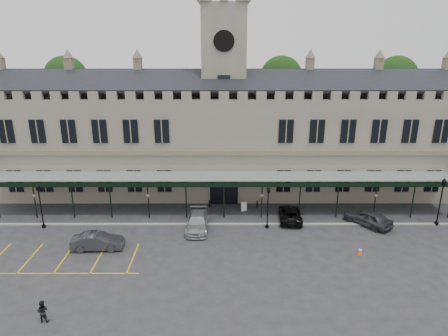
{
  "coord_description": "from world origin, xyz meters",
  "views": [
    {
      "loc": [
        -0.05,
        -31.72,
        18.45
      ],
      "look_at": [
        0.0,
        6.0,
        6.0
      ],
      "focal_mm": 32.0,
      "sensor_mm": 36.0,
      "label": 1
    }
  ],
  "objects_px": {
    "station_building": "(224,139)",
    "traffic_cone": "(360,251)",
    "lamp_post_mid": "(268,203)",
    "car_taxi": "(197,222)",
    "clock_tower": "(224,84)",
    "car_van": "(290,214)",
    "person_b": "(43,311)",
    "car_left_b": "(98,241)",
    "sign_board": "(244,207)",
    "lamp_post_left": "(40,202)",
    "car_right_a": "(368,217)",
    "lamp_post_right": "(441,198)"
  },
  "relations": [
    {
      "from": "station_building",
      "to": "car_right_a",
      "type": "bearing_deg",
      "value": -35.34
    },
    {
      "from": "car_van",
      "to": "person_b",
      "type": "relative_size",
      "value": 3.04
    },
    {
      "from": "lamp_post_mid",
      "to": "car_right_a",
      "type": "relative_size",
      "value": 0.93
    },
    {
      "from": "car_left_b",
      "to": "lamp_post_left",
      "type": "bearing_deg",
      "value": 55.43
    },
    {
      "from": "car_right_a",
      "to": "person_b",
      "type": "height_order",
      "value": "car_right_a"
    },
    {
      "from": "sign_board",
      "to": "car_left_b",
      "type": "relative_size",
      "value": 0.24
    },
    {
      "from": "car_left_b",
      "to": "person_b",
      "type": "xyz_separation_m",
      "value": [
        -0.8,
        -9.76,
        0.04
      ]
    },
    {
      "from": "car_taxi",
      "to": "car_right_a",
      "type": "xyz_separation_m",
      "value": [
        17.42,
        0.88,
        0.08
      ]
    },
    {
      "from": "station_building",
      "to": "lamp_post_left",
      "type": "relative_size",
      "value": 12.48
    },
    {
      "from": "car_taxi",
      "to": "car_van",
      "type": "distance_m",
      "value": 9.9
    },
    {
      "from": "station_building",
      "to": "car_left_b",
      "type": "relative_size",
      "value": 12.9
    },
    {
      "from": "traffic_cone",
      "to": "station_building",
      "type": "bearing_deg",
      "value": 126.61
    },
    {
      "from": "lamp_post_left",
      "to": "car_van",
      "type": "height_order",
      "value": "lamp_post_left"
    },
    {
      "from": "car_right_a",
      "to": "person_b",
      "type": "relative_size",
      "value": 3.03
    },
    {
      "from": "clock_tower",
      "to": "car_right_a",
      "type": "height_order",
      "value": "clock_tower"
    },
    {
      "from": "lamp_post_mid",
      "to": "traffic_cone",
      "type": "bearing_deg",
      "value": -33.95
    },
    {
      "from": "car_van",
      "to": "clock_tower",
      "type": "bearing_deg",
      "value": -47.92
    },
    {
      "from": "car_left_b",
      "to": "lamp_post_right",
      "type": "bearing_deg",
      "value": -84.16
    },
    {
      "from": "lamp_post_right",
      "to": "sign_board",
      "type": "height_order",
      "value": "lamp_post_right"
    },
    {
      "from": "car_left_b",
      "to": "car_right_a",
      "type": "xyz_separation_m",
      "value": [
        26.26,
        4.85,
        0.07
      ]
    },
    {
      "from": "lamp_post_mid",
      "to": "person_b",
      "type": "xyz_separation_m",
      "value": [
        -16.67,
        -13.98,
        -1.88
      ]
    },
    {
      "from": "lamp_post_left",
      "to": "lamp_post_mid",
      "type": "xyz_separation_m",
      "value": [
        22.68,
        -0.06,
        -0.16
      ]
    },
    {
      "from": "clock_tower",
      "to": "car_left_b",
      "type": "distance_m",
      "value": 22.84
    },
    {
      "from": "station_building",
      "to": "traffic_cone",
      "type": "distance_m",
      "value": 21.21
    },
    {
      "from": "clock_tower",
      "to": "sign_board",
      "type": "xyz_separation_m",
      "value": [
        2.21,
        -7.15,
        -12.57
      ]
    },
    {
      "from": "car_left_b",
      "to": "person_b",
      "type": "height_order",
      "value": "person_b"
    },
    {
      "from": "lamp_post_mid",
      "to": "sign_board",
      "type": "height_order",
      "value": "lamp_post_mid"
    },
    {
      "from": "lamp_post_mid",
      "to": "person_b",
      "type": "relative_size",
      "value": 2.81
    },
    {
      "from": "traffic_cone",
      "to": "car_left_b",
      "type": "relative_size",
      "value": 0.14
    },
    {
      "from": "clock_tower",
      "to": "car_right_a",
      "type": "xyz_separation_m",
      "value": [
        14.76,
        -10.55,
        -12.28
      ]
    },
    {
      "from": "car_taxi",
      "to": "clock_tower",
      "type": "bearing_deg",
      "value": 77.49
    },
    {
      "from": "station_building",
      "to": "car_right_a",
      "type": "distance_m",
      "value": 18.95
    },
    {
      "from": "clock_tower",
      "to": "car_van",
      "type": "height_order",
      "value": "clock_tower"
    },
    {
      "from": "traffic_cone",
      "to": "car_left_b",
      "type": "distance_m",
      "value": 23.63
    },
    {
      "from": "car_right_a",
      "to": "traffic_cone",
      "type": "bearing_deg",
      "value": 24.51
    },
    {
      "from": "lamp_post_left",
      "to": "sign_board",
      "type": "relative_size",
      "value": 4.36
    },
    {
      "from": "station_building",
      "to": "lamp_post_left",
      "type": "distance_m",
      "value": 21.67
    },
    {
      "from": "clock_tower",
      "to": "lamp_post_right",
      "type": "bearing_deg",
      "value": -25.76
    },
    {
      "from": "lamp_post_left",
      "to": "car_van",
      "type": "xyz_separation_m",
      "value": [
        25.31,
        1.8,
        -2.17
      ]
    },
    {
      "from": "clock_tower",
      "to": "traffic_cone",
      "type": "bearing_deg",
      "value": -53.53
    },
    {
      "from": "car_taxi",
      "to": "car_van",
      "type": "relative_size",
      "value": 1.06
    },
    {
      "from": "station_building",
      "to": "car_taxi",
      "type": "xyz_separation_m",
      "value": [
        -2.67,
        -11.35,
        -5.71
      ]
    },
    {
      "from": "station_building",
      "to": "lamp_post_right",
      "type": "relative_size",
      "value": 11.69
    },
    {
      "from": "station_building",
      "to": "lamp_post_mid",
      "type": "height_order",
      "value": "station_building"
    },
    {
      "from": "clock_tower",
      "to": "lamp_post_mid",
      "type": "xyz_separation_m",
      "value": [
        4.37,
        -11.17,
        -10.42
      ]
    },
    {
      "from": "person_b",
      "to": "lamp_post_mid",
      "type": "bearing_deg",
      "value": -139.26
    },
    {
      "from": "clock_tower",
      "to": "car_van",
      "type": "bearing_deg",
      "value": -53.07
    },
    {
      "from": "lamp_post_right",
      "to": "car_taxi",
      "type": "relative_size",
      "value": 0.98
    },
    {
      "from": "lamp_post_mid",
      "to": "lamp_post_right",
      "type": "relative_size",
      "value": 0.88
    },
    {
      "from": "car_left_b",
      "to": "car_taxi",
      "type": "distance_m",
      "value": 9.68
    }
  ]
}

